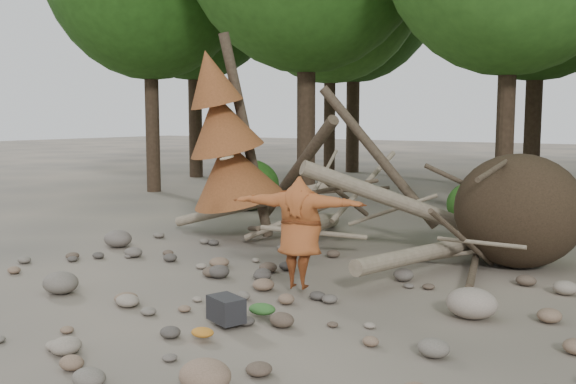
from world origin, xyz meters
The scene contains 13 objects.
ground centered at (0.00, 0.00, 0.00)m, with size 120.00×120.00×0.00m, color #514C44.
deadfall_pile centered at (2.02, 4.24, 0.95)m, with size 8.55×5.24×3.30m.
dead_conifer centered at (-3.12, 3.37, 2.11)m, with size 2.06×2.16×4.35m.
bush_left centered at (-5.50, 7.20, 0.72)m, with size 1.80×1.80×1.44m, color #245416.
bush_mid centered at (0.80, 7.80, 0.56)m, with size 1.40×1.40×1.12m, color #306A1E.
frisbee_thrower centered at (0.35, 0.82, 0.91)m, with size 2.98×1.16×1.89m.
backpack centered at (0.41, -0.97, 0.16)m, with size 0.47×0.31×0.31m, color black.
cloth_green centered at (0.60, -0.47, 0.07)m, with size 0.37×0.31×0.14m, color #2D5D25.
cloth_orange centered at (0.53, -1.55, 0.05)m, with size 0.29×0.23×0.10m, color #B16B1E.
boulder_front_left centered at (-2.56, -1.18, 0.16)m, with size 0.55×0.49×0.33m, color #686056.
boulder_front_right centered at (1.47, -2.59, 0.16)m, with size 0.52×0.47×0.31m, color #826651.
boulder_mid_right centered at (2.86, 1.04, 0.20)m, with size 0.66×0.59×0.40m, color gray.
boulder_mid_left centered at (-4.50, 1.62, 0.17)m, with size 0.58×0.52×0.35m, color #655C55.
Camera 1 is at (5.37, -7.00, 2.59)m, focal length 40.00 mm.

